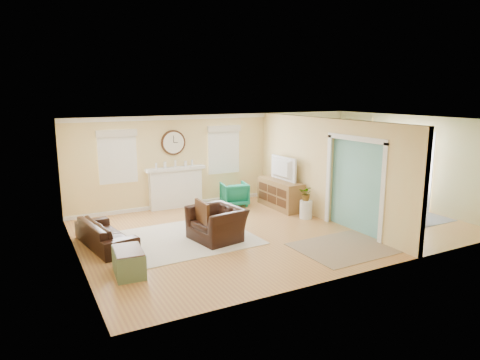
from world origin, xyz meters
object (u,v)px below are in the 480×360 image
Objects in this scene: green_chair at (234,194)px; dining_table at (377,202)px; credenza at (280,194)px; eames_chair at (217,224)px; sofa at (106,234)px.

dining_table is (3.10, -2.50, -0.03)m from green_chair.
green_chair is 1.33m from credenza.
green_chair is (1.69, 2.46, -0.03)m from eames_chair.
sofa is at bearing -169.87° from credenza.
sofa is 4.32m from green_chair.
dining_table is (2.08, -1.66, -0.10)m from credenza.
eames_chair is at bearing -117.41° from sofa.
green_chair is 0.45× the size of credenza.
sofa is 1.15× the size of credenza.
sofa is 5.07m from credenza.
green_chair reaches higher than sofa.
credenza is at bearing 151.39° from green_chair.
eames_chair is 2.99m from green_chair.
sofa is 1.09× the size of dining_table.
credenza is 2.66m from dining_table.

